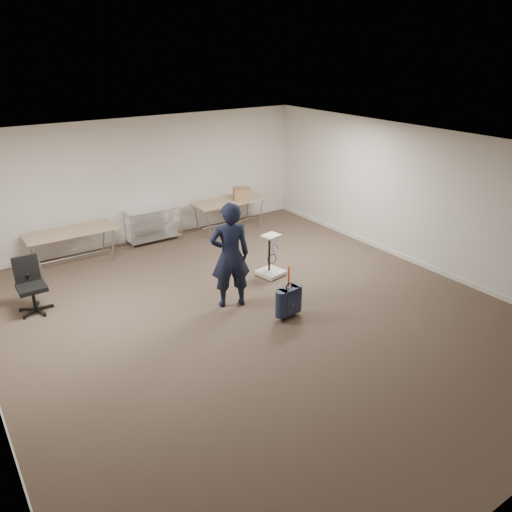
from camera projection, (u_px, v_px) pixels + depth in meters
ground at (255, 316)px, 8.45m from camera, size 9.00×9.00×0.00m
room_shell at (215, 283)px, 9.48m from camera, size 8.00×9.00×9.00m
folding_table_left at (70, 233)px, 10.21m from camera, size 1.80×0.75×0.73m
folding_table_right at (229, 203)px, 12.18m from camera, size 1.80×0.75×0.73m
wire_shelf at (153, 223)px, 11.47m from camera, size 1.22×0.47×0.80m
person at (230, 256)px, 8.46m from camera, size 0.79×0.65×1.88m
suitcase at (289, 301)px, 8.27m from camera, size 0.36×0.23×0.93m
office_chair at (33, 296)px, 8.50m from camera, size 0.59×0.59×0.97m
equipment_cart at (271, 265)px, 9.86m from camera, size 0.54×0.54×0.85m
cardboard_box at (242, 193)px, 12.20m from camera, size 0.47×0.42×0.29m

